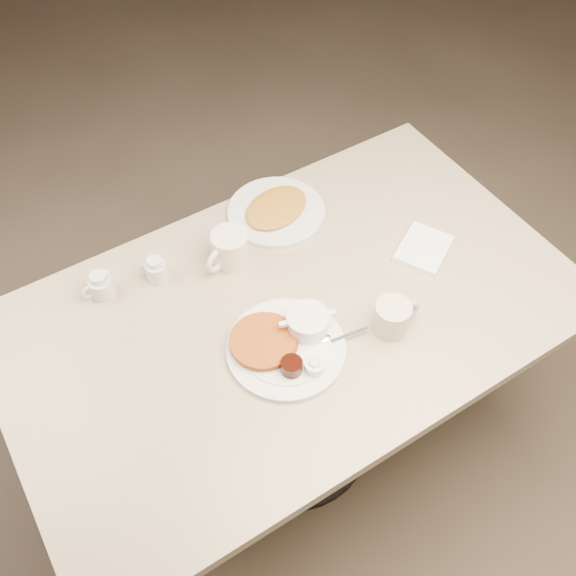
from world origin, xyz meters
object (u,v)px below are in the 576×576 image
coffee_mug_far (229,249)px  hash_plate (276,210)px  diner_table (292,345)px  creamer_left (101,286)px  coffee_mug_near (393,317)px  main_plate (287,341)px  creamer_right (156,270)px

coffee_mug_far → hash_plate: coffee_mug_far is taller
hash_plate → coffee_mug_far: bearing=-156.4°
diner_table → creamer_left: creamer_left is taller
coffee_mug_near → main_plate: bearing=160.3°
coffee_mug_far → creamer_left: coffee_mug_far is taller
creamer_left → diner_table: bearing=-37.8°
main_plate → creamer_left: creamer_left is taller
main_plate → hash_plate: main_plate is taller
diner_table → creamer_left: (-0.40, 0.31, 0.21)m
coffee_mug_near → creamer_left: bearing=139.9°
creamer_left → hash_plate: 0.55m
diner_table → hash_plate: size_ratio=4.16×
main_plate → hash_plate: (0.22, 0.41, -0.01)m
creamer_left → hash_plate: (0.55, 0.01, -0.02)m
coffee_mug_far → hash_plate: bearing=23.6°
main_plate → coffee_mug_far: coffee_mug_far is taller
coffee_mug_near → coffee_mug_far: bearing=120.1°
creamer_left → creamer_right: (0.15, -0.03, 0.00)m
coffee_mug_far → creamer_right: coffee_mug_far is taller
main_plate → coffee_mug_far: 0.33m
creamer_left → creamer_right: bearing=-11.2°
creamer_right → coffee_mug_near: bearing=-46.6°
creamer_right → main_plate: bearing=-63.9°
diner_table → coffee_mug_far: bearing=103.5°
hash_plate → creamer_left: bearing=-178.7°
diner_table → hash_plate: (0.15, 0.32, 0.18)m
coffee_mug_far → hash_plate: (0.20, 0.09, -0.04)m
diner_table → main_plate: (-0.07, -0.09, 0.19)m
diner_table → main_plate: 0.22m
coffee_mug_far → creamer_right: 0.20m
creamer_right → hash_plate: creamer_right is taller
main_plate → coffee_mug_far: bearing=87.2°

